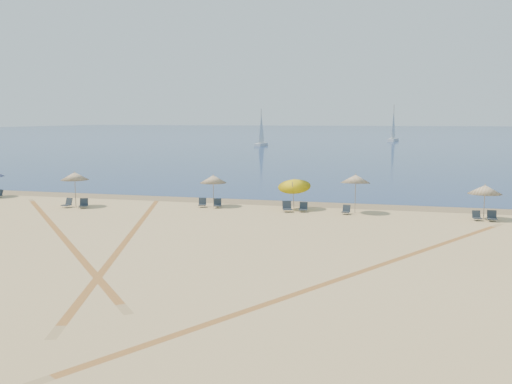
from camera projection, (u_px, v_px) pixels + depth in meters
ground at (110, 305)px, 19.09m from camera, size 160.00×160.00×0.00m
ocean at (378, 133)px, 235.07m from camera, size 500.00×500.00×0.00m
wet_sand at (269, 202)px, 42.13m from camera, size 500.00×500.00×0.00m
umbrella_1 at (75, 176)px, 39.88m from camera, size 1.97×1.97×2.54m
umbrella_2 at (213, 179)px, 40.07m from camera, size 1.92×1.92×2.30m
umbrella_3 at (294, 183)px, 38.66m from camera, size 2.27×2.33×2.50m
umbrella_4 at (356, 179)px, 37.23m from camera, size 1.99×2.02×2.63m
umbrella_5 at (485, 190)px, 34.87m from camera, size 2.06×2.06×2.23m
chair_2 at (68, 203)px, 39.72m from camera, size 0.68×0.75×0.67m
chair_3 at (84, 204)px, 39.42m from camera, size 0.77×0.82×0.68m
chair_4 at (202, 203)px, 39.88m from camera, size 0.68×0.74×0.65m
chair_5 at (218, 204)px, 39.56m from camera, size 0.70×0.76×0.65m
chair_6 at (287, 207)px, 37.85m from camera, size 0.81×0.87×0.73m
chair_7 at (303, 208)px, 37.85m from camera, size 0.57×0.66×0.65m
chair_8 at (346, 210)px, 36.93m from camera, size 0.56×0.64×0.61m
chair_9 at (477, 216)px, 34.69m from camera, size 0.61×0.67×0.61m
chair_10 at (492, 217)px, 34.40m from camera, size 0.55×0.65×0.67m
sailboat_0 at (393, 130)px, 149.49m from camera, size 2.93×6.76×9.77m
sailboat_2 at (261, 135)px, 125.83m from camera, size 1.85×5.66×8.29m
tire_tracks at (168, 244)px, 28.20m from camera, size 56.32×43.47×0.00m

